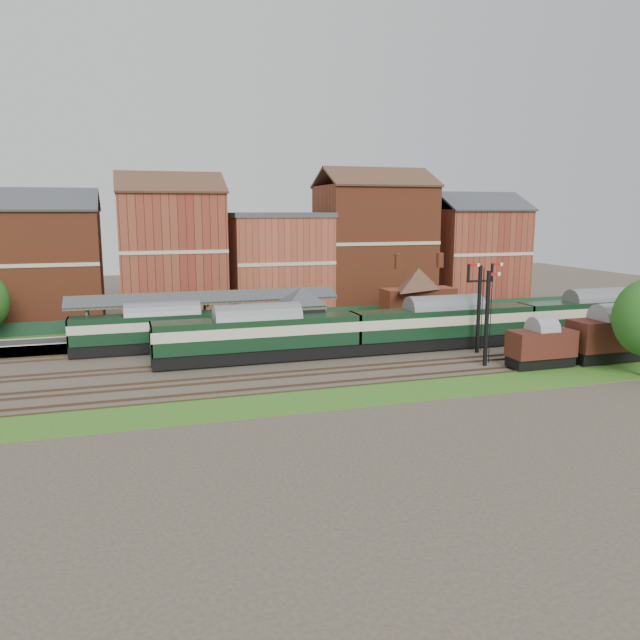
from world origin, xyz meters
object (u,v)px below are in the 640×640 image
object	(u,v)px
semaphore_bracket	(479,303)
dmu_train	(444,323)
signal_box	(302,316)
goods_van_a	(541,345)
platform_railcar	(163,328)

from	to	relation	value
semaphore_bracket	dmu_train	xyz separation A→B (m)	(-2.16, 2.50, -2.23)
signal_box	goods_van_a	xyz separation A→B (m)	(16.98, -12.25, -1.29)
platform_railcar	semaphore_bracket	bearing A→B (deg)	-18.17
dmu_train	goods_van_a	bearing A→B (deg)	-65.50
signal_box	semaphore_bracket	bearing A→B (deg)	-20.92
semaphore_bracket	goods_van_a	distance (m)	7.31
signal_box	goods_van_a	size ratio (longest dim) A/B	1.10
semaphore_bracket	goods_van_a	world-z (taller)	semaphore_bracket
dmu_train	platform_railcar	world-z (taller)	dmu_train
semaphore_bracket	platform_railcar	bearing A→B (deg)	161.83
dmu_train	goods_van_a	size ratio (longest dim) A/B	9.78
dmu_train	signal_box	bearing A→B (deg)	165.84
semaphore_bracket	signal_box	bearing A→B (deg)	159.08
goods_van_a	signal_box	bearing A→B (deg)	144.20
semaphore_bracket	dmu_train	world-z (taller)	semaphore_bracket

